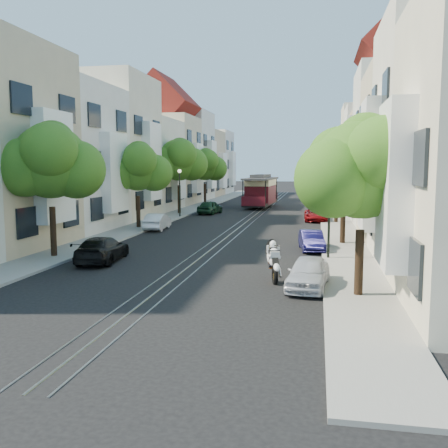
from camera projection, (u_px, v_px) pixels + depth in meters
The scene contains 27 objects.
ground at pixel (258, 213), 49.04m from camera, with size 200.00×200.00×0.00m, color black.
sidewalk_east at pixel (334, 213), 47.70m from camera, with size 2.50×80.00×0.12m, color gray.
sidewalk_west at pixel (187, 211), 50.37m from camera, with size 2.50×80.00×0.12m, color gray.
rail_left at pixel (253, 212), 49.14m from camera, with size 0.06×80.00×0.02m, color gray.
rail_slot at pixel (258, 213), 49.04m from camera, with size 0.06×80.00×0.02m, color gray.
rail_right at pixel (264, 213), 48.94m from camera, with size 0.06×80.00×0.02m, color gray.
lane_line at pixel (258, 213), 49.04m from camera, with size 0.08×80.00×0.01m, color tan.
townhouses_east at pixel (386, 159), 46.17m from camera, with size 7.75×72.00×12.00m.
townhouses_west at pixel (142, 161), 50.56m from camera, with size 7.75×72.00×11.76m.
tree_e_a at pixel (364, 172), 16.92m from camera, with size 4.72×3.87×6.27m.
tree_e_b at pixel (346, 163), 28.59m from camera, with size 4.93×4.08×6.68m.
tree_e_c at pixel (338, 166), 39.34m from camera, with size 4.84×3.99×6.52m.
tree_e_d at pixel (334, 163), 50.04m from camera, with size 5.01×4.16×6.85m.
tree_w_a at pixel (51, 163), 24.41m from camera, with size 4.93×4.08×6.68m.
tree_w_b at pixel (138, 168), 36.16m from camera, with size 4.72×3.87×6.27m.
tree_w_c at pixel (179, 161), 46.82m from camera, with size 5.13×4.28×7.09m.
tree_w_d at pixel (205, 166), 57.61m from camera, with size 4.84×3.99×6.52m.
lamp_east at pixel (330, 202), 24.13m from camera, with size 0.32×0.32×4.16m.
lamp_west at pixel (180, 186), 44.02m from camera, with size 0.32×0.32×4.16m.
sportbike_rider at pixel (273, 258), 19.96m from camera, with size 0.73×2.15×1.65m.
cable_car at pixel (261, 190), 55.06m from camera, with size 3.24×8.78×3.32m.
parked_car_e_near at pixel (308, 273), 18.66m from camera, with size 1.42×3.54×1.21m, color silver.
parked_car_e_mid at pixel (311, 241), 27.12m from camera, with size 1.16×3.31×1.09m, color #0C0B38.
parked_car_e_far at pixel (316, 215), 41.41m from camera, with size 1.83×3.96×1.10m, color maroon.
parked_car_w_near at pixel (102, 249), 23.92m from camera, with size 1.71×4.21×1.22m, color black.
parked_car_w_mid at pixel (157, 222), 35.90m from camera, with size 1.25×3.58×1.18m, color silver.
parked_car_w_far at pixel (210, 207), 47.69m from camera, with size 1.53×3.80×1.30m, color #163723.
Camera 1 is at (5.75, -20.62, 4.60)m, focal length 40.00 mm.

